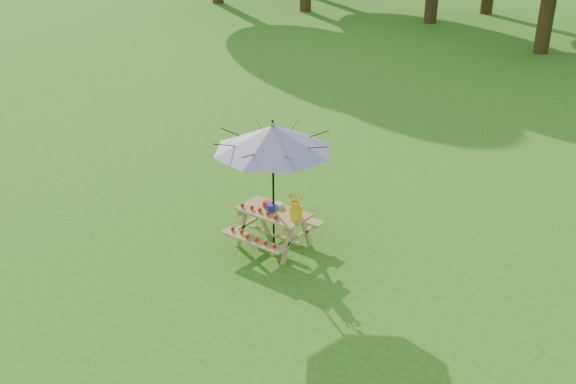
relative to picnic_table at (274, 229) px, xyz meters
The scene contains 5 objects.
picnic_table is the anchor object (origin of this frame).
patio_umbrella 1.62m from the picnic_table, 84.81° to the left, with size 2.26×2.26×2.25m.
produce_bins 0.40m from the picnic_table, 146.16° to the left, with size 0.28×0.34×0.13m.
tomatoes_row 0.44m from the picnic_table, 130.28° to the right, with size 0.77×0.13×0.07m, color red, non-canonical shape.
flower_bucket 0.74m from the picnic_table, ahead, with size 0.34×0.31×0.47m.
Camera 1 is at (1.20, -3.91, 5.46)m, focal length 40.00 mm.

